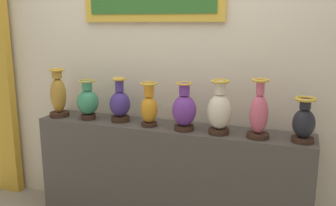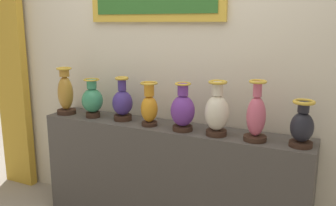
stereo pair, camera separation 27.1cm
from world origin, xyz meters
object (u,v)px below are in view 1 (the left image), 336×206
Objects in this scene: vase_jade at (88,102)px; vase_indigo at (120,104)px; vase_rose at (259,114)px; vase_ochre at (58,95)px; vase_ivory at (219,111)px; vase_onyx at (304,122)px; vase_amber at (149,107)px; vase_violet at (184,110)px.

vase_jade is 0.27m from vase_indigo.
vase_rose reaches higher than vase_jade.
vase_ivory is at bearing -0.52° from vase_ochre.
vase_rose is at bearing -0.43° from vase_ochre.
vase_jade is 0.79× the size of vase_rose.
vase_ivory reaches higher than vase_jade.
vase_jade is 0.91× the size of vase_indigo.
vase_ochre reaches higher than vase_onyx.
vase_amber is at bearing 179.28° from vase_ivory.
vase_ochre is 1.33× the size of vase_onyx.
vase_indigo is 0.55m from vase_violet.
vase_violet is at bearing -179.31° from vase_onyx.
vase_ivory is 0.56m from vase_onyx.
vase_indigo is (0.27, 0.03, -0.00)m from vase_jade.
vase_ochre is at bearing -178.43° from vase_jade.
vase_ivory reaches higher than vase_violet.
vase_onyx is (0.81, 0.01, -0.02)m from vase_violet.
vase_onyx is (1.91, -0.00, -0.04)m from vase_ochre.
vase_ochre is at bearing 179.57° from vase_rose.
vase_ochre is at bearing 179.95° from vase_onyx.
vase_indigo is at bearing 176.28° from vase_ivory.
vase_ivory is (0.26, -0.00, 0.02)m from vase_violet.
vase_ivory is at bearing -179.93° from vase_rose.
vase_rose reaches higher than vase_indigo.
vase_jade is 1.63m from vase_onyx.
vase_ochre is 1.14× the size of vase_indigo.
vase_rose is (0.53, -0.00, 0.02)m from vase_violet.
vase_jade is 0.54m from vase_amber.
vase_violet is 1.17× the size of vase_onyx.
vase_rose is at bearing -0.07° from vase_violet.
vase_ochre is at bearing 179.40° from vase_violet.
vase_amber is 0.95× the size of vase_violet.
vase_violet is 0.87× the size of vase_rose.
vase_ochre is 1.10m from vase_violet.
vase_ochre is 1.91m from vase_onyx.
vase_indigo is at bearing 170.41° from vase_amber.
vase_violet is (0.28, -0.01, 0.00)m from vase_amber.
vase_amber is at bearing -1.40° from vase_jade.
vase_jade is (0.28, 0.01, -0.03)m from vase_ochre.
vase_rose is at bearing -0.83° from vase_jade.
vase_ivory is (1.08, -0.02, 0.02)m from vase_jade.
vase_amber is at bearing -179.79° from vase_onyx.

